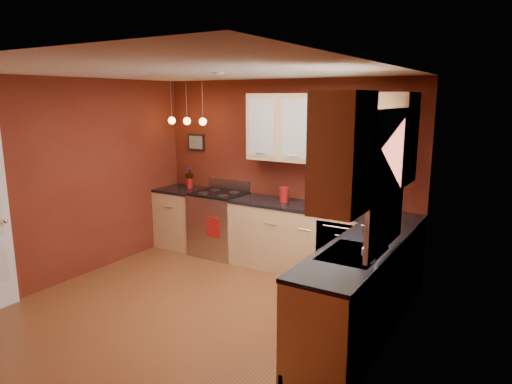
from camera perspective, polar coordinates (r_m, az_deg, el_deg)
The scene contains 25 objects.
floor at distance 5.25m, azimuth -8.07°, elevation -14.96°, with size 4.20×4.20×0.00m, color brown.
ceiling at distance 4.70m, azimuth -9.01°, elevation 14.67°, with size 4.00×4.20×0.02m, color silver.
wall_back at distance 6.53m, azimuth 3.39°, elevation 2.49°, with size 4.00×0.02×2.60m, color maroon.
wall_left at distance 6.27m, azimuth -22.70°, elevation 1.20°, with size 0.02×4.20×2.60m, color maroon.
wall_right at distance 3.87m, azimuth 14.90°, elevation -4.38°, with size 0.02×4.20×2.60m, color maroon.
base_cabinets_back_left at distance 7.38m, azimuth -9.20°, elevation -3.30°, with size 0.70×0.60×0.90m, color tan.
base_cabinets_back_right at distance 6.15m, azimuth 8.00°, elevation -6.34°, with size 2.54×0.60×0.90m, color tan.
base_cabinets_right at distance 4.65m, azimuth 12.37°, elevation -12.63°, with size 0.60×2.10×0.90m, color tan.
counter_back_left at distance 7.28m, azimuth -9.32°, elevation 0.28°, with size 0.70×0.62×0.04m, color black.
counter_back_right at distance 6.03m, azimuth 8.12°, elevation -2.08°, with size 2.54×0.62×0.04m, color black.
counter_right at distance 4.48m, azimuth 12.63°, elevation -7.15°, with size 0.62×2.10×0.04m, color black.
gas_range at distance 6.93m, azimuth -4.60°, elevation -3.91°, with size 0.76×0.64×1.11m.
dishwasher_front at distance 5.77m, azimuth 10.22°, elevation -7.66°, with size 0.60×0.02×0.80m, color #AFAFB3.
sink at distance 4.35m, azimuth 12.00°, elevation -7.78°, with size 0.50×0.70×0.33m.
window at distance 4.08m, azimuth 16.07°, elevation 1.96°, with size 0.06×1.02×1.22m.
upper_cabinets_back at distance 6.03m, azimuth 7.75°, elevation 7.86°, with size 2.00×0.35×0.90m, color tan.
upper_cabinets_right at distance 4.11m, azimuth 14.35°, elevation 5.80°, with size 0.35×1.95×0.90m, color tan.
wall_picture at distance 7.32m, azimuth -7.47°, elevation 6.18°, with size 0.32×0.03×0.26m, color black.
pendant_lights at distance 6.97m, azimuth -8.63°, elevation 8.83°, with size 0.71×0.11×0.66m.
red_canister at distance 6.27m, azimuth 3.55°, elevation -0.30°, with size 0.13×0.13×0.20m.
red_vase at distance 7.29m, azimuth -8.30°, elevation 1.11°, with size 0.10×0.10×0.16m, color maroon.
flowers at distance 7.26m, azimuth -8.34°, elevation 2.38°, with size 0.12×0.12×0.21m, color maroon.
coffee_maker at distance 5.90m, azimuth 14.92°, elevation -1.39°, with size 0.19×0.18×0.23m.
soap_pump at distance 4.09m, azimuth 13.86°, elevation -7.28°, with size 0.09×0.09×0.20m, color white.
dish_towel at distance 6.59m, azimuth -5.39°, elevation -4.40°, with size 0.22×0.01×0.30m, color maroon.
Camera 1 is at (3.03, -3.58, 2.35)m, focal length 32.00 mm.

